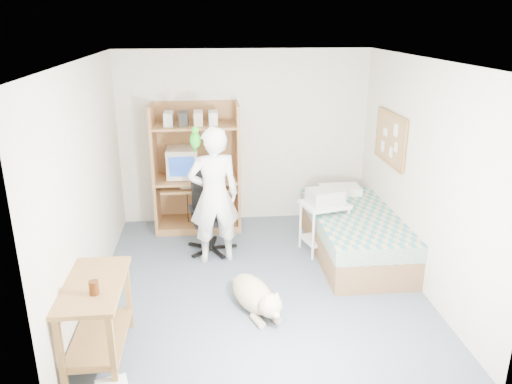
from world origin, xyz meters
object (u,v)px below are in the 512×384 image
(side_desk, at_px, (96,309))
(dog, at_px, (255,295))
(bed, at_px, (354,233))
(office_chair, at_px, (210,223))
(computer_hutch, at_px, (197,172))
(person, at_px, (214,196))
(printer_cart, at_px, (324,219))

(side_desk, height_order, dog, side_desk)
(bed, distance_m, office_chair, 1.87)
(computer_hutch, distance_m, side_desk, 3.08)
(computer_hutch, bearing_deg, bed, -29.29)
(dog, bearing_deg, computer_hutch, 83.73)
(office_chair, bearing_deg, computer_hutch, 93.51)
(side_desk, distance_m, office_chair, 2.37)
(office_chair, distance_m, person, 0.58)
(computer_hutch, bearing_deg, printer_cart, -31.14)
(bed, distance_m, dog, 1.84)
(bed, bearing_deg, side_desk, -147.50)
(side_desk, bearing_deg, bed, 32.50)
(person, bearing_deg, side_desk, 51.66)
(bed, height_order, dog, bed)
(dog, xyz_separation_m, printer_cart, (1.03, 1.33, 0.27))
(side_desk, bearing_deg, dog, 23.13)
(office_chair, bearing_deg, printer_cart, -15.31)
(office_chair, distance_m, dog, 1.59)
(dog, distance_m, printer_cart, 1.70)
(bed, bearing_deg, dog, -139.44)
(person, relative_size, dog, 1.69)
(office_chair, xyz_separation_m, person, (0.06, -0.31, 0.49))
(computer_hutch, height_order, office_chair, computer_hutch)
(computer_hutch, xyz_separation_m, side_desk, (-0.85, -2.94, -0.33))
(bed, bearing_deg, office_chair, 169.99)
(computer_hutch, height_order, bed, computer_hutch)
(bed, distance_m, person, 1.87)
(computer_hutch, height_order, person, computer_hutch)
(printer_cart, bearing_deg, person, 170.19)
(side_desk, height_order, office_chair, office_chair)
(office_chair, height_order, printer_cart, office_chair)
(side_desk, distance_m, printer_cart, 3.16)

